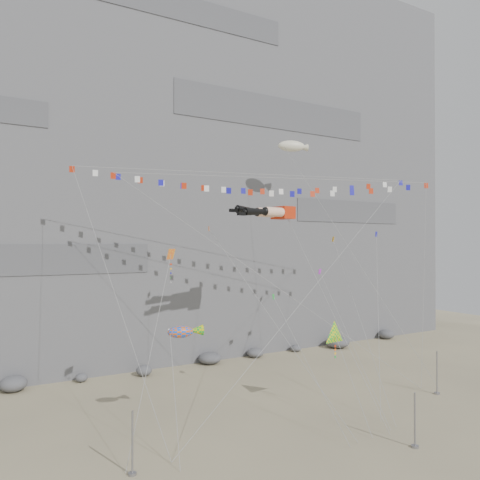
% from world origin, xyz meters
% --- Properties ---
extents(ground, '(120.00, 120.00, 0.00)m').
position_xyz_m(ground, '(0.00, 0.00, 0.00)').
color(ground, tan).
rests_on(ground, ground).
extents(cliff, '(80.00, 28.00, 50.00)m').
position_xyz_m(cliff, '(0.00, 32.00, 25.00)').
color(cliff, slate).
rests_on(cliff, ground).
extents(talus_boulders, '(60.00, 3.00, 1.20)m').
position_xyz_m(talus_boulders, '(0.00, 17.00, 0.60)').
color(talus_boulders, '#5B5C60').
rests_on(talus_boulders, ground).
extents(anchor_pole_left, '(0.12, 0.12, 3.75)m').
position_xyz_m(anchor_pole_left, '(-15.16, -3.60, 1.87)').
color(anchor_pole_left, gray).
rests_on(anchor_pole_left, ground).
extents(anchor_pole_center, '(0.12, 0.12, 3.64)m').
position_xyz_m(anchor_pole_center, '(2.19, -9.30, 1.82)').
color(anchor_pole_center, gray).
rests_on(anchor_pole_center, ground).
extents(anchor_pole_right, '(0.12, 0.12, 3.84)m').
position_xyz_m(anchor_pole_right, '(13.00, -2.78, 1.92)').
color(anchor_pole_right, gray).
rests_on(anchor_pole_right, ground).
extents(legs_kite, '(6.60, 13.57, 20.56)m').
position_xyz_m(legs_kite, '(0.09, 5.09, 16.39)').
color(legs_kite, red).
rests_on(legs_kite, ground).
extents(flag_banner_upper, '(32.02, 15.36, 26.46)m').
position_xyz_m(flag_banner_upper, '(0.13, 7.93, 20.26)').
color(flag_banner_upper, red).
rests_on(flag_banner_upper, ground).
extents(flag_banner_lower, '(29.16, 10.92, 23.54)m').
position_xyz_m(flag_banner_lower, '(1.75, 5.34, 19.65)').
color(flag_banner_lower, red).
rests_on(flag_banner_lower, ground).
extents(harlequin_kite, '(5.62, 5.73, 14.39)m').
position_xyz_m(harlequin_kite, '(-10.79, 1.52, 12.70)').
color(harlequin_kite, red).
rests_on(harlequin_kite, ground).
extents(fish_windsock, '(3.82, 5.92, 9.05)m').
position_xyz_m(fish_windsock, '(-10.51, 0.33, 7.25)').
color(fish_windsock, '#E2570B').
rests_on(fish_windsock, ground).
extents(delta_kite, '(2.35, 5.38, 8.25)m').
position_xyz_m(delta_kite, '(1.79, -1.97, 6.22)').
color(delta_kite, yellow).
rests_on(delta_kite, ground).
extents(blimp_windsock, '(8.44, 15.86, 29.24)m').
position_xyz_m(blimp_windsock, '(8.07, 12.47, 24.57)').
color(blimp_windsock, beige).
rests_on(blimp_windsock, ground).
extents(small_kite_a, '(4.27, 15.95, 21.73)m').
position_xyz_m(small_kite_a, '(-4.23, 7.95, 14.47)').
color(small_kite_a, '#FF6215').
rests_on(small_kite_a, ground).
extents(small_kite_b, '(4.18, 12.83, 16.64)m').
position_xyz_m(small_kite_b, '(6.41, 5.40, 10.59)').
color(small_kite_b, '#AC21C2').
rests_on(small_kite_b, ground).
extents(small_kite_c, '(1.34, 10.78, 13.56)m').
position_xyz_m(small_kite_c, '(-0.86, 2.71, 8.78)').
color(small_kite_c, green).
rests_on(small_kite_c, ground).
extents(small_kite_d, '(7.05, 14.85, 20.91)m').
position_xyz_m(small_kite_d, '(10.00, 7.58, 13.81)').
color(small_kite_d, '#F3A814').
rests_on(small_kite_d, ground).
extents(small_kite_e, '(7.07, 7.24, 17.11)m').
position_xyz_m(small_kite_e, '(9.93, 1.49, 14.16)').
color(small_kite_e, '#1713A9').
rests_on(small_kite_e, ground).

